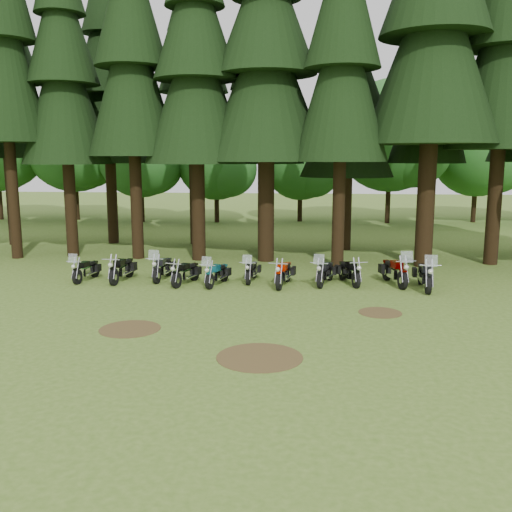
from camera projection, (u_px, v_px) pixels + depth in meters
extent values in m
plane|color=#486B1F|center=(240.00, 313.00, 18.35)|extent=(120.00, 120.00, 0.00)
cylinder|color=black|center=(13.00, 189.00, 27.75)|extent=(0.52, 0.52, 6.77)
cone|color=black|center=(2.00, 50.00, 26.62)|extent=(3.92, 3.92, 8.47)
cylinder|color=black|center=(70.00, 201.00, 28.44)|extent=(0.58, 0.58, 5.53)
cone|color=black|center=(64.00, 92.00, 27.52)|extent=(4.32, 4.32, 6.91)
cone|color=black|center=(60.00, 20.00, 26.96)|extent=(3.46, 3.46, 5.83)
cylinder|color=black|center=(136.00, 198.00, 27.76)|extent=(0.58, 0.58, 5.99)
cone|color=black|center=(132.00, 75.00, 26.76)|extent=(4.32, 4.32, 7.49)
cylinder|color=black|center=(198.00, 203.00, 27.40)|extent=(0.66, 0.66, 5.57)
cone|color=black|center=(196.00, 88.00, 26.47)|extent=(4.95, 4.95, 6.96)
cone|color=black|center=(195.00, 13.00, 25.90)|extent=(3.96, 3.96, 5.87)
cylinder|color=black|center=(266.00, 202.00, 27.11)|extent=(0.77, 0.77, 5.70)
cone|color=black|center=(266.00, 83.00, 26.16)|extent=(5.81, 5.81, 7.12)
cone|color=black|center=(267.00, 5.00, 25.58)|extent=(4.65, 4.65, 6.01)
cylinder|color=black|center=(339.00, 205.00, 25.39)|extent=(0.55, 0.55, 5.71)
cone|color=black|center=(342.00, 77.00, 24.44)|extent=(4.15, 4.15, 7.14)
cylinder|color=black|center=(426.00, 194.00, 25.66)|extent=(0.80, 0.80, 6.62)
cone|color=black|center=(434.00, 47.00, 24.56)|extent=(5.98, 5.98, 8.27)
cylinder|color=black|center=(495.00, 196.00, 26.19)|extent=(0.64, 0.64, 6.35)
cone|color=black|center=(505.00, 58.00, 25.14)|extent=(4.79, 4.79, 7.93)
cylinder|color=black|center=(12.00, 193.00, 32.24)|extent=(0.67, 0.67, 5.87)
cone|color=black|center=(5.00, 90.00, 31.27)|extent=(5.00, 5.00, 7.33)
cone|color=black|center=(0.00, 24.00, 30.67)|extent=(4.00, 4.00, 6.19)
cylinder|color=black|center=(112.00, 195.00, 32.82)|extent=(0.60, 0.60, 5.53)
cone|color=black|center=(108.00, 101.00, 31.91)|extent=(4.52, 4.52, 6.91)
cone|color=black|center=(105.00, 39.00, 31.34)|extent=(3.62, 3.62, 5.83)
cylinder|color=black|center=(195.00, 196.00, 32.41)|extent=(0.65, 0.65, 5.55)
cone|color=black|center=(193.00, 99.00, 31.49)|extent=(4.85, 4.85, 6.94)
cone|color=black|center=(192.00, 37.00, 30.92)|extent=(3.88, 3.88, 5.86)
cylinder|color=black|center=(263.00, 198.00, 30.59)|extent=(0.58, 0.58, 5.52)
cone|color=black|center=(263.00, 97.00, 29.68)|extent=(4.35, 4.35, 6.90)
cone|color=black|center=(264.00, 31.00, 29.11)|extent=(3.48, 3.48, 5.83)
cylinder|color=black|center=(345.00, 206.00, 30.54)|extent=(0.66, 0.66, 4.70)
cone|color=black|center=(348.00, 120.00, 29.76)|extent=(4.94, 4.94, 5.87)
cone|color=black|center=(349.00, 65.00, 29.28)|extent=(3.95, 3.95, 4.96)
cone|color=black|center=(351.00, 20.00, 28.90)|extent=(2.77, 2.77, 3.91)
cylinder|color=black|center=(424.00, 199.00, 29.69)|extent=(0.53, 0.53, 5.56)
cone|color=black|center=(430.00, 93.00, 28.77)|extent=(3.94, 3.94, 6.95)
cone|color=black|center=(433.00, 25.00, 28.20)|extent=(3.15, 3.15, 5.87)
cylinder|color=black|center=(0.00, 199.00, 45.22)|extent=(0.36, 0.36, 3.33)
sphere|color=#255B23|center=(6.00, 152.00, 43.59)|extent=(5.55, 5.55, 5.55)
cylinder|color=black|center=(77.00, 199.00, 45.12)|extent=(0.36, 0.36, 3.29)
sphere|color=#255B23|center=(74.00, 142.00, 44.36)|extent=(7.69, 7.69, 7.69)
sphere|color=#255B23|center=(86.00, 152.00, 43.51)|extent=(5.49, 5.49, 5.49)
cylinder|color=black|center=(142.00, 204.00, 43.62)|extent=(0.36, 0.36, 2.80)
sphere|color=#255B23|center=(140.00, 154.00, 42.98)|extent=(6.53, 6.53, 6.53)
sphere|color=#255B23|center=(152.00, 163.00, 42.25)|extent=(4.67, 4.67, 4.67)
cylinder|color=black|center=(217.00, 205.00, 43.42)|extent=(0.36, 0.36, 2.55)
sphere|color=#255B23|center=(216.00, 160.00, 42.83)|extent=(5.95, 5.95, 5.95)
sphere|color=#255B23|center=(228.00, 169.00, 42.17)|extent=(4.25, 4.25, 4.25)
cylinder|color=black|center=(300.00, 205.00, 43.98)|extent=(0.36, 0.36, 2.47)
sphere|color=#255B23|center=(300.00, 162.00, 43.41)|extent=(5.76, 5.76, 5.76)
sphere|color=#255B23|center=(313.00, 170.00, 42.77)|extent=(4.12, 4.12, 4.12)
cylinder|color=black|center=(388.00, 200.00, 42.73)|extent=(0.36, 0.36, 3.52)
sphere|color=#255B23|center=(390.00, 136.00, 41.92)|extent=(8.21, 8.21, 8.21)
sphere|color=#255B23|center=(412.00, 147.00, 41.00)|extent=(5.87, 5.87, 5.87)
cylinder|color=black|center=(474.00, 203.00, 43.37)|extent=(0.36, 0.36, 2.94)
sphere|color=#255B23|center=(478.00, 151.00, 42.69)|extent=(6.86, 6.86, 6.86)
sphere|color=#255B23|center=(496.00, 160.00, 41.93)|extent=(4.90, 4.90, 4.90)
cylinder|color=#4C3D1E|center=(130.00, 329.00, 16.68)|extent=(1.80, 1.80, 0.01)
cylinder|color=#4C3D1E|center=(380.00, 313.00, 18.41)|extent=(1.40, 1.40, 0.01)
cylinder|color=#4C3D1E|center=(260.00, 357.00, 14.33)|extent=(2.20, 2.20, 0.01)
cylinder|color=black|center=(77.00, 277.00, 22.44)|extent=(0.20, 0.60, 0.59)
cylinder|color=black|center=(95.00, 270.00, 23.77)|extent=(0.20, 0.60, 0.59)
cube|color=silver|center=(87.00, 271.00, 23.13)|extent=(0.33, 0.66, 0.30)
cube|color=black|center=(84.00, 264.00, 22.88)|extent=(0.33, 0.52, 0.22)
cube|color=black|center=(89.00, 263.00, 23.28)|extent=(0.33, 0.52, 0.11)
cube|color=silver|center=(73.00, 258.00, 22.04)|extent=(0.39, 0.16, 0.35)
cylinder|color=black|center=(114.00, 277.00, 22.23)|extent=(0.19, 0.68, 0.67)
cylinder|color=black|center=(130.00, 269.00, 23.76)|extent=(0.19, 0.68, 0.67)
cube|color=silver|center=(122.00, 271.00, 23.03)|extent=(0.34, 0.73, 0.35)
cube|color=black|center=(120.00, 263.00, 22.74)|extent=(0.35, 0.58, 0.24)
cube|color=black|center=(124.00, 262.00, 23.20)|extent=(0.35, 0.58, 0.12)
cylinder|color=black|center=(157.00, 276.00, 22.54)|extent=(0.18, 0.66, 0.65)
cylinder|color=black|center=(169.00, 268.00, 24.03)|extent=(0.18, 0.66, 0.65)
cube|color=silver|center=(163.00, 269.00, 23.32)|extent=(0.32, 0.71, 0.34)
cube|color=black|center=(161.00, 262.00, 23.04)|extent=(0.33, 0.56, 0.24)
cube|color=black|center=(165.00, 261.00, 23.49)|extent=(0.33, 0.56, 0.12)
cube|color=silver|center=(154.00, 255.00, 22.10)|extent=(0.42, 0.15, 0.39)
cylinder|color=black|center=(177.00, 280.00, 21.78)|extent=(0.30, 0.63, 0.62)
cylinder|color=black|center=(195.00, 273.00, 23.11)|extent=(0.30, 0.63, 0.62)
cube|color=silver|center=(186.00, 274.00, 22.48)|extent=(0.44, 0.71, 0.32)
cube|color=black|center=(183.00, 267.00, 22.22)|extent=(0.42, 0.58, 0.23)
cube|color=black|center=(189.00, 266.00, 22.62)|extent=(0.42, 0.58, 0.11)
cylinder|color=black|center=(210.00, 281.00, 21.62)|extent=(0.27, 0.62, 0.61)
cylinder|color=black|center=(224.00, 274.00, 22.94)|extent=(0.27, 0.62, 0.61)
cube|color=silver|center=(218.00, 275.00, 22.31)|extent=(0.41, 0.69, 0.31)
cube|color=#125B72|center=(215.00, 268.00, 22.06)|extent=(0.39, 0.56, 0.22)
cube|color=black|center=(220.00, 267.00, 22.45)|extent=(0.39, 0.56, 0.11)
cube|color=silver|center=(206.00, 261.00, 21.22)|extent=(0.40, 0.21, 0.36)
cylinder|color=black|center=(248.00, 278.00, 22.30)|extent=(0.16, 0.59, 0.58)
cylinder|color=black|center=(254.00, 271.00, 23.63)|extent=(0.16, 0.59, 0.58)
cube|color=silver|center=(252.00, 272.00, 22.99)|extent=(0.29, 0.63, 0.30)
cube|color=black|center=(251.00, 265.00, 22.74)|extent=(0.30, 0.50, 0.21)
cube|color=black|center=(253.00, 264.00, 23.14)|extent=(0.30, 0.50, 0.11)
cube|color=silver|center=(247.00, 259.00, 21.90)|extent=(0.38, 0.14, 0.35)
cylinder|color=black|center=(279.00, 282.00, 21.43)|extent=(0.25, 0.68, 0.67)
cylinder|color=black|center=(288.00, 273.00, 22.93)|extent=(0.25, 0.68, 0.67)
cube|color=silver|center=(284.00, 275.00, 22.21)|extent=(0.39, 0.75, 0.35)
cube|color=#BC1800|center=(283.00, 267.00, 21.93)|extent=(0.39, 0.60, 0.24)
cube|color=black|center=(285.00, 266.00, 22.38)|extent=(0.39, 0.60, 0.12)
cylinder|color=black|center=(320.00, 280.00, 21.77)|extent=(0.30, 0.65, 0.64)
cylinder|color=black|center=(330.00, 273.00, 23.14)|extent=(0.30, 0.65, 0.64)
cube|color=silver|center=(326.00, 274.00, 22.48)|extent=(0.44, 0.72, 0.33)
cube|color=black|center=(324.00, 266.00, 22.22)|extent=(0.42, 0.59, 0.23)
cube|color=black|center=(327.00, 265.00, 22.63)|extent=(0.42, 0.59, 0.12)
cube|color=silver|center=(319.00, 259.00, 21.35)|extent=(0.42, 0.23, 0.38)
cylinder|color=black|center=(356.00, 280.00, 21.77)|extent=(0.32, 0.66, 0.65)
cylinder|color=black|center=(343.00, 272.00, 23.25)|extent=(0.32, 0.66, 0.65)
cube|color=silver|center=(349.00, 273.00, 22.55)|extent=(0.46, 0.74, 0.34)
cube|color=black|center=(351.00, 266.00, 22.27)|extent=(0.44, 0.60, 0.24)
cube|color=black|center=(347.00, 264.00, 22.71)|extent=(0.44, 0.60, 0.12)
cylinder|color=black|center=(402.00, 280.00, 21.55)|extent=(0.31, 0.73, 0.71)
cylinder|color=black|center=(387.00, 272.00, 23.18)|extent=(0.31, 0.73, 0.71)
cube|color=silver|center=(394.00, 273.00, 22.40)|extent=(0.47, 0.81, 0.37)
cube|color=#5D0100|center=(397.00, 265.00, 22.09)|extent=(0.45, 0.65, 0.26)
cube|color=black|center=(392.00, 263.00, 22.58)|extent=(0.45, 0.65, 0.13)
cube|color=silver|center=(407.00, 257.00, 21.06)|extent=(0.47, 0.24, 0.43)
cylinder|color=black|center=(428.00, 285.00, 20.81)|extent=(0.17, 0.71, 0.71)
cylinder|color=black|center=(421.00, 275.00, 22.44)|extent=(0.17, 0.71, 0.71)
cube|color=silver|center=(424.00, 277.00, 21.66)|extent=(0.32, 0.76, 0.36)
cube|color=black|center=(426.00, 269.00, 21.35)|extent=(0.34, 0.60, 0.26)
cube|color=black|center=(424.00, 267.00, 21.84)|extent=(0.34, 0.60, 0.13)
cube|color=silver|center=(431.00, 261.00, 20.34)|extent=(0.45, 0.15, 0.42)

